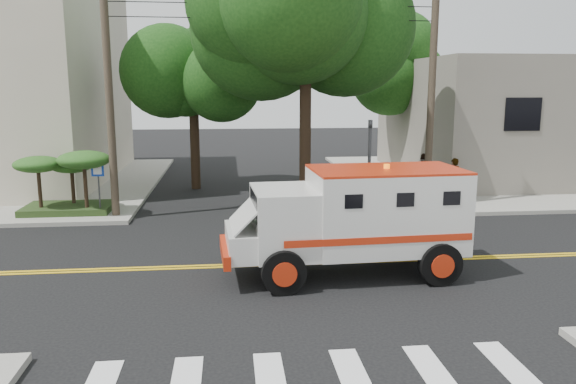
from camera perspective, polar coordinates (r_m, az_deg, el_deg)
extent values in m
plane|color=black|center=(15.58, -0.55, -7.34)|extent=(100.00, 100.00, 0.00)
cube|color=gray|center=(32.29, 21.53, 1.51)|extent=(17.00, 17.00, 0.15)
cube|color=slate|center=(33.14, 23.82, 6.92)|extent=(14.00, 12.00, 6.00)
cylinder|color=#382D23|center=(21.16, -17.71, 9.34)|extent=(0.28, 0.28, 9.00)
cylinder|color=#382D23|center=(22.32, 14.37, 9.55)|extent=(0.28, 0.28, 9.00)
cylinder|color=black|center=(21.48, 1.76, 7.18)|extent=(0.44, 0.44, 7.00)
sphere|color=#12380F|center=(21.55, 1.82, 16.50)|extent=(5.32, 5.32, 5.32)
sphere|color=#12380F|center=(21.06, 5.36, 18.16)|extent=(4.56, 4.56, 4.56)
cylinder|color=black|center=(26.86, -9.49, 6.25)|extent=(0.44, 0.44, 5.60)
sphere|color=#12380F|center=(26.80, -9.67, 12.23)|extent=(3.92, 3.92, 3.92)
sphere|color=#12380F|center=(26.22, -7.90, 13.23)|extent=(3.36, 3.36, 3.36)
cylinder|color=black|center=(32.35, 11.89, 7.22)|extent=(0.44, 0.44, 5.95)
sphere|color=#12380F|center=(32.32, 12.09, 12.49)|extent=(4.20, 4.20, 4.20)
sphere|color=#12380F|center=(32.06, 14.04, 13.23)|extent=(3.60, 3.60, 3.60)
cylinder|color=#3F3F42|center=(21.22, 8.24, 2.41)|extent=(0.12, 0.12, 3.60)
imported|color=#3F3F42|center=(21.07, 8.34, 6.04)|extent=(0.15, 0.18, 0.90)
cylinder|color=#3F3F42|center=(21.82, -18.63, 0.05)|extent=(0.06, 0.06, 2.00)
cube|color=#0C33A5|center=(21.63, -18.79, 2.10)|extent=(0.45, 0.03, 0.45)
cube|color=#1E3314|center=(22.84, -21.38, -1.54)|extent=(3.20, 2.00, 0.24)
cylinder|color=black|center=(22.66, -23.92, 0.45)|extent=(0.14, 0.14, 1.52)
ellipsoid|color=#1D4D17|center=(22.54, -24.09, 2.59)|extent=(1.73, 1.73, 0.60)
cylinder|color=black|center=(23.05, -21.02, 0.62)|extent=(0.14, 0.14, 1.36)
ellipsoid|color=#1D4D17|center=(22.94, -21.15, 2.50)|extent=(1.55, 1.55, 0.54)
cylinder|color=black|center=(21.99, -19.88, 0.66)|extent=(0.14, 0.14, 1.68)
ellipsoid|color=#1D4D17|center=(21.85, -20.04, 3.10)|extent=(1.91, 1.91, 0.66)
cube|color=beige|center=(14.63, 9.86, -1.80)|extent=(3.90, 2.43, 2.04)
cube|color=beige|center=(14.05, -0.33, -2.97)|extent=(1.67, 2.22, 1.65)
cube|color=black|center=(13.86, -3.43, -1.33)|extent=(0.15, 1.65, 0.68)
cube|color=beige|center=(14.06, -4.45, -5.03)|extent=(0.98, 1.98, 0.68)
cube|color=#B2250D|center=(14.10, -6.41, -6.05)|extent=(0.29, 2.09, 0.34)
cube|color=#B2250D|center=(14.44, 9.99, 2.27)|extent=(3.90, 2.43, 0.06)
cylinder|color=black|center=(13.27, -0.44, -8.17)|extent=(1.08, 0.37, 1.07)
cylinder|color=black|center=(15.32, -1.68, -5.57)|extent=(1.08, 0.37, 1.07)
cylinder|color=black|center=(14.35, 15.19, -7.09)|extent=(1.08, 0.37, 1.07)
cylinder|color=black|center=(16.26, 12.06, -4.84)|extent=(1.08, 0.37, 1.07)
imported|color=gray|center=(24.82, 16.45, 1.39)|extent=(0.64, 0.45, 1.68)
imported|color=gray|center=(25.43, 13.57, 1.85)|extent=(1.09, 1.08, 1.77)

